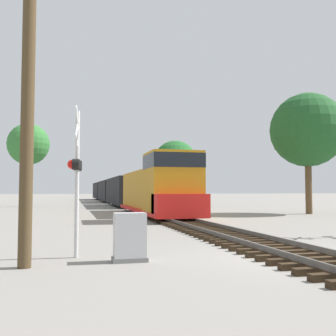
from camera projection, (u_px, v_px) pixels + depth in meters
ground_plane at (294, 258)px, 11.00m from camera, size 400.00×400.00×0.00m
rail_track_bed at (294, 253)px, 11.00m from camera, size 2.60×160.00×0.31m
freight_train at (118, 191)px, 52.63m from camera, size 3.15×65.87×4.24m
crossing_signal_near at (76, 170)px, 11.13m from camera, size 0.42×1.01×4.24m
relay_cabinet at (130, 237)px, 10.43m from camera, size 0.92×0.54×1.29m
utility_pole at (28, 65)px, 9.83m from camera, size 1.80×0.33×9.83m
tree_far_right at (307, 130)px, 31.63m from camera, size 5.94×5.94×9.72m
tree_mid_background at (28, 145)px, 45.25m from camera, size 4.76×4.76×9.58m
tree_deep_background at (175, 163)px, 53.25m from camera, size 6.03×6.03×8.63m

